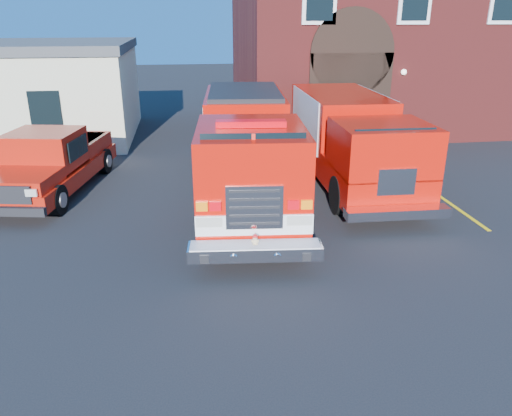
{
  "coord_description": "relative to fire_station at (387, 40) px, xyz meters",
  "views": [
    {
      "loc": [
        -1.52,
        -11.84,
        5.47
      ],
      "look_at": [
        0.0,
        -1.2,
        1.3
      ],
      "focal_mm": 35.0,
      "sensor_mm": 36.0,
      "label": 1
    }
  ],
  "objects": [
    {
      "name": "ground",
      "position": [
        -8.99,
        -13.98,
        -4.25
      ],
      "size": [
        100.0,
        100.0,
        0.0
      ],
      "primitive_type": "plane",
      "color": "black",
      "rests_on": "ground"
    },
    {
      "name": "pickup_truck",
      "position": [
        -14.9,
        -9.36,
        -3.27
      ],
      "size": [
        3.42,
        6.64,
        2.07
      ],
      "color": "black",
      "rests_on": "ground"
    },
    {
      "name": "parking_stripe_near",
      "position": [
        -2.49,
        -12.98,
        -4.25
      ],
      "size": [
        0.12,
        3.0,
        0.01
      ],
      "primitive_type": "cube",
      "color": "yellow",
      "rests_on": "ground"
    },
    {
      "name": "fire_engine",
      "position": [
        -8.67,
        -10.98,
        -2.64
      ],
      "size": [
        3.7,
        10.3,
        3.11
      ],
      "color": "black",
      "rests_on": "ground"
    },
    {
      "name": "parking_stripe_far",
      "position": [
        -2.49,
        -6.98,
        -4.25
      ],
      "size": [
        0.12,
        3.0,
        0.01
      ],
      "primitive_type": "cube",
      "color": "yellow",
      "rests_on": "ground"
    },
    {
      "name": "fire_station",
      "position": [
        0.0,
        0.0,
        0.0
      ],
      "size": [
        15.2,
        10.2,
        8.45
      ],
      "color": "maroon",
      "rests_on": "ground"
    },
    {
      "name": "side_building",
      "position": [
        -17.99,
        -0.99,
        -2.05
      ],
      "size": [
        10.2,
        8.2,
        4.35
      ],
      "color": "beige",
      "rests_on": "ground"
    },
    {
      "name": "secondary_truck",
      "position": [
        -4.94,
        -9.7,
        -2.7
      ],
      "size": [
        2.96,
        8.87,
        2.86
      ],
      "color": "black",
      "rests_on": "ground"
    },
    {
      "name": "parking_stripe_mid",
      "position": [
        -2.49,
        -9.98,
        -4.25
      ],
      "size": [
        0.12,
        3.0,
        0.01
      ],
      "primitive_type": "cube",
      "color": "yellow",
      "rests_on": "ground"
    }
  ]
}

